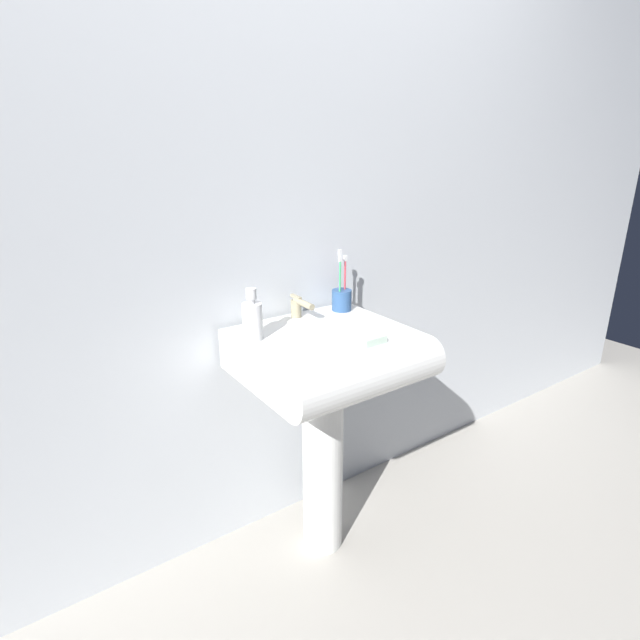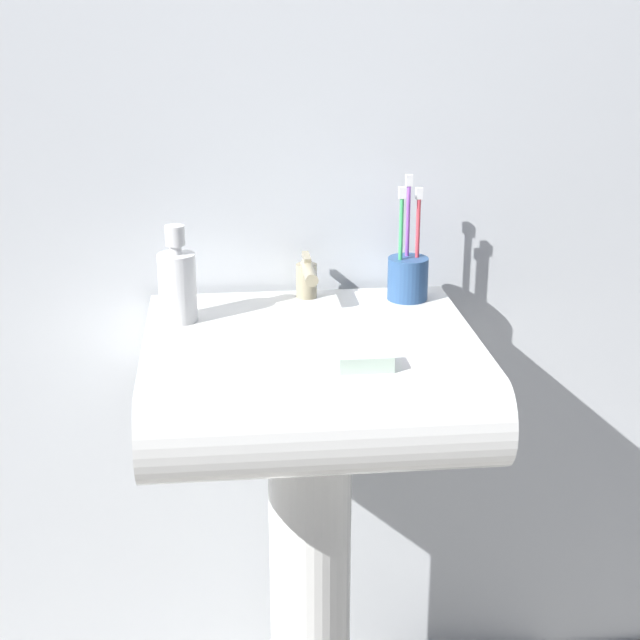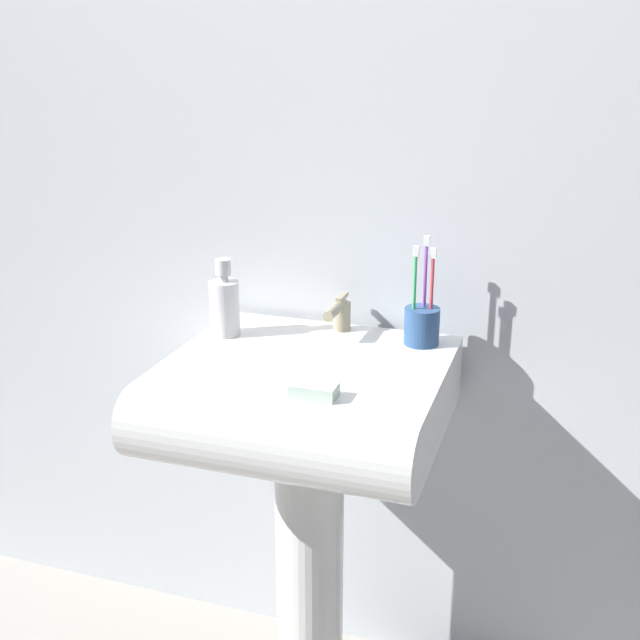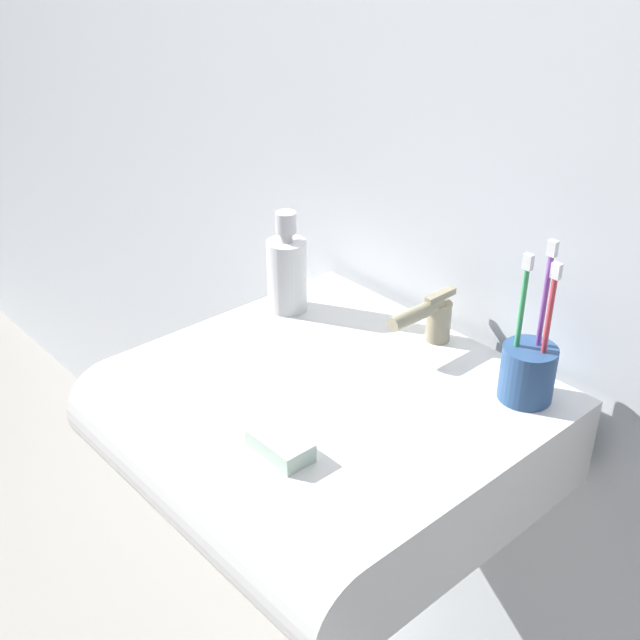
# 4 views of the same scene
# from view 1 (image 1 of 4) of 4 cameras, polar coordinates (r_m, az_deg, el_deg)

# --- Properties ---
(ground_plane) EXTENTS (6.00, 6.00, 0.00)m
(ground_plane) POSITION_cam_1_polar(r_m,az_deg,el_deg) (2.06, 0.30, -23.95)
(ground_plane) COLOR #ADA89E
(ground_plane) RESTS_ON ground
(wall_back) EXTENTS (5.00, 0.05, 2.40)m
(wall_back) POSITION_cam_1_polar(r_m,az_deg,el_deg) (1.73, -4.79, 12.30)
(wall_back) COLOR silver
(wall_back) RESTS_ON ground
(sink_pedestal) EXTENTS (0.14, 0.14, 0.71)m
(sink_pedestal) POSITION_cam_1_polar(r_m,az_deg,el_deg) (1.83, 0.32, -15.86)
(sink_pedestal) COLOR white
(sink_pedestal) RESTS_ON ground
(sink_basin) EXTENTS (0.53, 0.51, 0.13)m
(sink_basin) POSITION_cam_1_polar(r_m,az_deg,el_deg) (1.59, 1.42, -4.23)
(sink_basin) COLOR white
(sink_basin) RESTS_ON sink_pedestal
(faucet) EXTENTS (0.04, 0.13, 0.08)m
(faucet) POSITION_cam_1_polar(r_m,az_deg,el_deg) (1.72, -2.44, 1.57)
(faucet) COLOR tan
(faucet) RESTS_ON sink_basin
(toothbrush_cup) EXTENTS (0.07, 0.07, 0.22)m
(toothbrush_cup) POSITION_cam_1_polar(r_m,az_deg,el_deg) (1.81, 2.49, 2.48)
(toothbrush_cup) COLOR #2D5184
(toothbrush_cup) RESTS_ON sink_basin
(soap_bottle) EXTENTS (0.06, 0.06, 0.16)m
(soap_bottle) POSITION_cam_1_polar(r_m,az_deg,el_deg) (1.54, -7.73, 0.08)
(soap_bottle) COLOR white
(soap_bottle) RESTS_ON sink_basin
(bar_soap) EXTENTS (0.08, 0.04, 0.02)m
(bar_soap) POSITION_cam_1_polar(r_m,az_deg,el_deg) (1.52, 5.99, -2.29)
(bar_soap) COLOR silver
(bar_soap) RESTS_ON sink_basin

